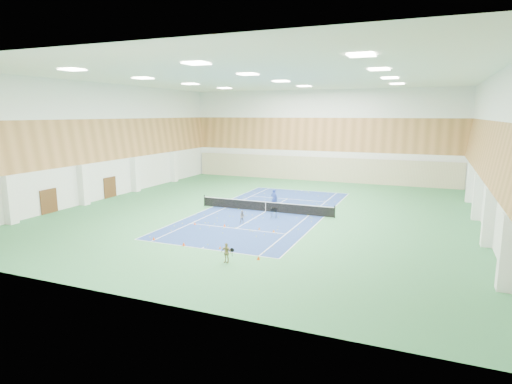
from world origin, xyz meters
TOP-DOWN VIEW (x-y plane):
  - ground at (0.00, 0.00)m, footprint 40.00×40.00m
  - room_shell at (0.00, 0.00)m, footprint 36.00×40.00m
  - wood_cladding at (0.00, 0.00)m, footprint 36.00×40.00m
  - ceiling_light_grid at (0.00, 0.00)m, footprint 21.40×25.40m
  - court_surface at (0.00, 0.00)m, footprint 10.97×23.77m
  - tennis_balls_scatter at (0.00, 0.00)m, footprint 10.57×22.77m
  - tennis_net at (0.00, 0.00)m, footprint 12.80×0.10m
  - back_curtain at (0.00, 19.75)m, footprint 35.40×0.16m
  - door_left_a at (-17.92, -8.00)m, footprint 0.08×1.80m
  - door_left_b at (-17.92, 0.00)m, footprint 0.08×1.80m
  - coach at (0.25, 1.64)m, footprint 0.76×0.57m
  - child_court at (-0.29, -4.56)m, footprint 0.62×0.55m
  - child_apron at (2.72, -13.67)m, footprint 0.74×0.35m
  - ball_cart at (1.52, -1.95)m, footprint 0.56×0.56m
  - cone_svc_a at (-3.62, -6.59)m, footprint 0.19×0.19m
  - cone_svc_b at (-1.11, -6.22)m, footprint 0.21×0.21m
  - cone_svc_c at (1.77, -5.99)m, footprint 0.17×0.17m
  - cone_svc_d at (3.09, -6.30)m, footprint 0.20×0.20m
  - cone_base_a at (-4.15, -11.45)m, footprint 0.22×0.22m
  - cone_base_b at (-1.45, -11.80)m, footprint 0.22×0.22m
  - cone_base_c at (1.15, -11.43)m, footprint 0.17×0.17m
  - cone_base_d at (4.33, -12.47)m, footprint 0.22×0.22m

SIDE VIEW (x-z plane):
  - ground at x=0.00m, z-range 0.00..0.00m
  - court_surface at x=0.00m, z-range 0.00..0.01m
  - tennis_balls_scatter at x=0.00m, z-range 0.01..0.08m
  - cone_svc_c at x=1.77m, z-range 0.00..0.19m
  - cone_base_c at x=1.15m, z-range 0.00..0.19m
  - cone_svc_a at x=-3.62m, z-range 0.00..0.21m
  - cone_svc_d at x=3.09m, z-range 0.00..0.22m
  - cone_svc_b at x=-1.11m, z-range 0.00..0.23m
  - cone_base_d at x=4.33m, z-range 0.00..0.24m
  - cone_base_a at x=-4.15m, z-range 0.00..0.24m
  - cone_base_b at x=-1.45m, z-range 0.00..0.25m
  - ball_cart at x=1.52m, z-range 0.00..0.85m
  - child_court at x=-0.29m, z-range 0.00..1.04m
  - tennis_net at x=0.00m, z-range 0.00..1.10m
  - child_apron at x=2.72m, z-range 0.00..1.22m
  - coach at x=0.25m, z-range 0.00..1.88m
  - door_left_a at x=-17.92m, z-range 0.00..2.20m
  - door_left_b at x=-17.92m, z-range 0.00..2.20m
  - back_curtain at x=0.00m, z-range 0.00..3.20m
  - room_shell at x=0.00m, z-range 0.00..12.00m
  - wood_cladding at x=0.00m, z-range 4.00..12.00m
  - ceiling_light_grid at x=0.00m, z-range 11.89..11.95m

